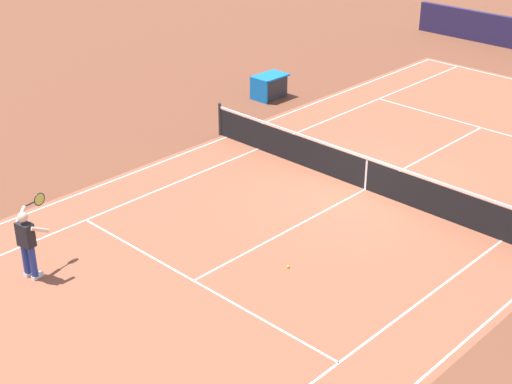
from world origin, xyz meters
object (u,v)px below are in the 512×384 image
Objects in this scene: tennis_ball at (288,267)px; equipment_cart_tarped at (269,86)px; tennis_net at (366,173)px; tennis_player_near at (27,241)px.

equipment_cart_tarped reaches higher than tennis_ball.
tennis_net reaches higher than tennis_ball.
equipment_cart_tarped is at bearing -135.05° from tennis_ball.
equipment_cart_tarped is (-3.72, -7.08, -0.05)m from tennis_net.
tennis_player_near reaches higher than tennis_ball.
tennis_net is 9.36× the size of equipment_cart_tarped.
tennis_net reaches higher than equipment_cart_tarped.
tennis_player_near reaches higher than equipment_cart_tarped.
tennis_player_near is 13.24m from equipment_cart_tarped.
tennis_player_near reaches higher than tennis_net.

